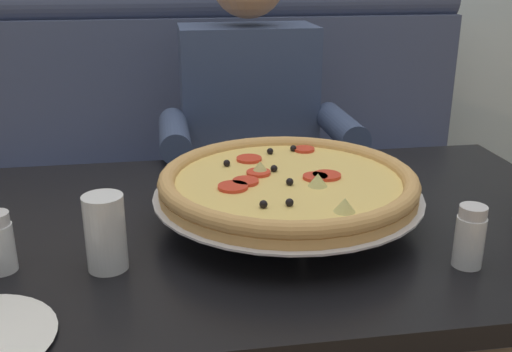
# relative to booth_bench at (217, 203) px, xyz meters

# --- Properties ---
(booth_bench) EXTENTS (1.86, 0.78, 1.13)m
(booth_bench) POSITION_rel_booth_bench_xyz_m (0.00, 0.00, 0.00)
(booth_bench) COLOR #424C6B
(booth_bench) RESTS_ON ground_plane
(dining_table) EXTENTS (1.36, 0.80, 0.72)m
(dining_table) POSITION_rel_booth_bench_xyz_m (0.00, -0.87, 0.24)
(dining_table) COLOR black
(dining_table) RESTS_ON ground_plane
(diner_main) EXTENTS (0.54, 0.64, 1.27)m
(diner_main) POSITION_rel_booth_bench_xyz_m (0.09, -0.27, 0.31)
(diner_main) COLOR #2D3342
(diner_main) RESTS_ON ground_plane
(pizza) EXTENTS (0.51, 0.51, 0.11)m
(pizza) POSITION_rel_booth_bench_xyz_m (0.06, -0.89, 0.40)
(pizza) COLOR silver
(pizza) RESTS_ON dining_table
(shaker_oregano) EXTENTS (0.05, 0.05, 0.11)m
(shaker_oregano) POSITION_rel_booth_bench_xyz_m (0.31, -1.11, 0.37)
(shaker_oregano) COLOR white
(shaker_oregano) RESTS_ON dining_table
(drinking_glass) EXTENTS (0.07, 0.07, 0.13)m
(drinking_glass) POSITION_rel_booth_bench_xyz_m (-0.27, -1.02, 0.38)
(drinking_glass) COLOR silver
(drinking_glass) RESTS_ON dining_table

